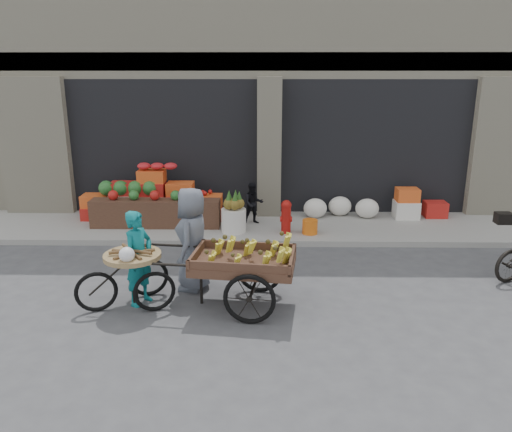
{
  "coord_description": "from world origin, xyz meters",
  "views": [
    {
      "loc": [
        -0.11,
        -6.45,
        3.42
      ],
      "look_at": [
        -0.24,
        1.45,
        1.1
      ],
      "focal_mm": 35.0,
      "sensor_mm": 36.0,
      "label": 1
    }
  ],
  "objects_px": {
    "fire_hydrant": "(286,215)",
    "orange_bucket": "(310,227)",
    "banana_cart": "(240,258)",
    "tricycle_cart": "(133,271)",
    "vendor_woman": "(139,258)",
    "seated_person": "(253,203)",
    "vendor_grey": "(192,239)",
    "pineapple_bin": "(234,220)"
  },
  "relations": [
    {
      "from": "fire_hydrant",
      "to": "orange_bucket",
      "type": "xyz_separation_m",
      "value": [
        0.5,
        -0.05,
        -0.23
      ]
    },
    {
      "from": "banana_cart",
      "to": "tricycle_cart",
      "type": "bearing_deg",
      "value": -172.28
    },
    {
      "from": "fire_hydrant",
      "to": "vendor_woman",
      "type": "height_order",
      "value": "vendor_woman"
    },
    {
      "from": "banana_cart",
      "to": "vendor_woman",
      "type": "distance_m",
      "value": 1.51
    },
    {
      "from": "fire_hydrant",
      "to": "tricycle_cart",
      "type": "relative_size",
      "value": 0.49
    },
    {
      "from": "seated_person",
      "to": "vendor_woman",
      "type": "height_order",
      "value": "vendor_woman"
    },
    {
      "from": "banana_cart",
      "to": "vendor_grey",
      "type": "xyz_separation_m",
      "value": [
        -0.79,
        0.65,
        0.07
      ]
    },
    {
      "from": "banana_cart",
      "to": "vendor_grey",
      "type": "bearing_deg",
      "value": 147.82
    },
    {
      "from": "pineapple_bin",
      "to": "banana_cart",
      "type": "bearing_deg",
      "value": -84.9
    },
    {
      "from": "orange_bucket",
      "to": "vendor_woman",
      "type": "height_order",
      "value": "vendor_woman"
    },
    {
      "from": "tricycle_cart",
      "to": "seated_person",
      "type": "bearing_deg",
      "value": 44.86
    },
    {
      "from": "fire_hydrant",
      "to": "banana_cart",
      "type": "relative_size",
      "value": 0.27
    },
    {
      "from": "pineapple_bin",
      "to": "vendor_grey",
      "type": "bearing_deg",
      "value": -101.03
    },
    {
      "from": "vendor_grey",
      "to": "tricycle_cart",
      "type": "bearing_deg",
      "value": -42.14
    },
    {
      "from": "fire_hydrant",
      "to": "orange_bucket",
      "type": "distance_m",
      "value": 0.55
    },
    {
      "from": "seated_person",
      "to": "vendor_grey",
      "type": "bearing_deg",
      "value": -115.87
    },
    {
      "from": "fire_hydrant",
      "to": "seated_person",
      "type": "xyz_separation_m",
      "value": [
        -0.7,
        0.65,
        0.08
      ]
    },
    {
      "from": "vendor_woman",
      "to": "fire_hydrant",
      "type": "bearing_deg",
      "value": -9.35
    },
    {
      "from": "seated_person",
      "to": "vendor_grey",
      "type": "distance_m",
      "value": 3.31
    },
    {
      "from": "vendor_woman",
      "to": "vendor_grey",
      "type": "bearing_deg",
      "value": -24.29
    },
    {
      "from": "orange_bucket",
      "to": "vendor_woman",
      "type": "relative_size",
      "value": 0.22
    },
    {
      "from": "fire_hydrant",
      "to": "seated_person",
      "type": "distance_m",
      "value": 0.96
    },
    {
      "from": "vendor_woman",
      "to": "tricycle_cart",
      "type": "height_order",
      "value": "vendor_woman"
    },
    {
      "from": "orange_bucket",
      "to": "banana_cart",
      "type": "xyz_separation_m",
      "value": [
        -1.31,
        -3.12,
        0.5
      ]
    },
    {
      "from": "banana_cart",
      "to": "seated_person",
      "type": "bearing_deg",
      "value": 95.44
    },
    {
      "from": "orange_bucket",
      "to": "tricycle_cart",
      "type": "height_order",
      "value": "tricycle_cart"
    },
    {
      "from": "tricycle_cart",
      "to": "vendor_woman",
      "type": "bearing_deg",
      "value": 30.37
    },
    {
      "from": "pineapple_bin",
      "to": "vendor_grey",
      "type": "height_order",
      "value": "vendor_grey"
    },
    {
      "from": "banana_cart",
      "to": "tricycle_cart",
      "type": "xyz_separation_m",
      "value": [
        -1.59,
        -0.02,
        -0.2
      ]
    },
    {
      "from": "banana_cart",
      "to": "vendor_woman",
      "type": "xyz_separation_m",
      "value": [
        -1.51,
        0.08,
        -0.04
      ]
    },
    {
      "from": "vendor_grey",
      "to": "orange_bucket",
      "type": "bearing_deg",
      "value": 147.84
    },
    {
      "from": "banana_cart",
      "to": "vendor_grey",
      "type": "height_order",
      "value": "vendor_grey"
    },
    {
      "from": "seated_person",
      "to": "pineapple_bin",
      "type": "bearing_deg",
      "value": -133.69
    },
    {
      "from": "orange_bucket",
      "to": "seated_person",
      "type": "xyz_separation_m",
      "value": [
        -1.2,
        0.7,
        0.31
      ]
    },
    {
      "from": "pineapple_bin",
      "to": "fire_hydrant",
      "type": "height_order",
      "value": "fire_hydrant"
    },
    {
      "from": "banana_cart",
      "to": "vendor_woman",
      "type": "height_order",
      "value": "vendor_woman"
    },
    {
      "from": "vendor_woman",
      "to": "orange_bucket",
      "type": "bearing_deg",
      "value": -15.29
    },
    {
      "from": "fire_hydrant",
      "to": "tricycle_cart",
      "type": "bearing_deg",
      "value": -127.02
    },
    {
      "from": "orange_bucket",
      "to": "seated_person",
      "type": "height_order",
      "value": "seated_person"
    },
    {
      "from": "fire_hydrant",
      "to": "orange_bucket",
      "type": "relative_size",
      "value": 2.22
    },
    {
      "from": "tricycle_cart",
      "to": "banana_cart",
      "type": "bearing_deg",
      "value": -20.63
    },
    {
      "from": "orange_bucket",
      "to": "tricycle_cart",
      "type": "distance_m",
      "value": 4.28
    }
  ]
}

